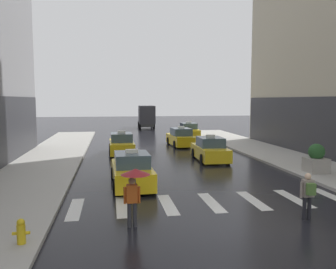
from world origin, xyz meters
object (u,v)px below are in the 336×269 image
(pedestrian_with_umbrella, at_px, (134,182))
(fire_hydrant, at_px, (21,231))
(taxi_lead, at_px, (132,171))
(box_truck, at_px, (146,116))
(pedestrian_with_backpack, at_px, (308,193))
(taxi_second, at_px, (210,150))
(taxi_fifth, at_px, (188,131))
(taxi_third, at_px, (122,145))
(taxi_fourth, at_px, (181,138))
(planter_near_corner, at_px, (316,159))

(pedestrian_with_umbrella, bearing_deg, fire_hydrant, -159.39)
(taxi_lead, xyz_separation_m, box_truck, (4.20, 34.67, 1.13))
(pedestrian_with_backpack, xyz_separation_m, fire_hydrant, (-9.22, -0.91, -0.46))
(taxi_lead, xyz_separation_m, fire_hydrant, (-3.50, -6.85, -0.22))
(taxi_second, height_order, box_truck, box_truck)
(taxi_fifth, bearing_deg, taxi_lead, -109.61)
(taxi_third, bearing_deg, taxi_fifth, 54.66)
(taxi_lead, height_order, fire_hydrant, taxi_lead)
(taxi_lead, height_order, box_truck, box_truck)
(taxi_lead, relative_size, fire_hydrant, 6.36)
(taxi_lead, height_order, taxi_fourth, same)
(taxi_second, distance_m, pedestrian_with_umbrella, 13.43)
(taxi_second, bearing_deg, pedestrian_with_umbrella, -116.67)
(taxi_third, relative_size, taxi_fourth, 0.99)
(taxi_lead, distance_m, taxi_fifth, 22.54)
(taxi_second, relative_size, taxi_fifth, 1.00)
(taxi_fifth, relative_size, pedestrian_with_umbrella, 2.36)
(box_truck, relative_size, pedestrian_with_umbrella, 3.93)
(taxi_third, bearing_deg, pedestrian_with_backpack, -70.07)
(pedestrian_with_umbrella, bearing_deg, planter_near_corner, 31.52)
(taxi_fourth, bearing_deg, pedestrian_with_umbrella, -105.59)
(box_truck, xyz_separation_m, pedestrian_with_backpack, (1.52, -40.62, -0.88))
(taxi_third, height_order, pedestrian_with_umbrella, pedestrian_with_umbrella)
(taxi_third, distance_m, fire_hydrant, 17.49)
(pedestrian_with_umbrella, bearing_deg, taxi_second, 63.33)
(box_truck, height_order, planter_near_corner, box_truck)
(taxi_third, xyz_separation_m, box_truck, (4.38, 24.36, 1.13))
(box_truck, bearing_deg, taxi_fifth, -75.96)
(pedestrian_with_backpack, bearing_deg, pedestrian_with_umbrella, 177.00)
(taxi_third, xyz_separation_m, pedestrian_with_umbrella, (-0.08, -15.95, 0.79))
(taxi_fourth, distance_m, pedestrian_with_umbrella, 20.72)
(taxi_third, distance_m, taxi_fifth, 13.38)
(taxi_fourth, height_order, planter_near_corner, taxi_fourth)
(taxi_lead, xyz_separation_m, taxi_fourth, (5.31, 14.31, 0.00))
(taxi_fifth, xyz_separation_m, box_truck, (-3.36, 13.44, 1.13))
(taxi_lead, xyz_separation_m, taxi_third, (-0.17, 10.31, 0.00))
(taxi_lead, bearing_deg, taxi_fourth, 69.63)
(taxi_fourth, bearing_deg, box_truck, 93.11)
(taxi_fourth, height_order, pedestrian_with_backpack, taxi_fourth)
(pedestrian_with_umbrella, bearing_deg, taxi_lead, 87.45)
(fire_hydrant, relative_size, planter_near_corner, 0.45)
(box_truck, relative_size, fire_hydrant, 10.59)
(box_truck, height_order, pedestrian_with_umbrella, box_truck)
(taxi_second, relative_size, planter_near_corner, 2.86)
(taxi_lead, bearing_deg, box_truck, 83.09)
(pedestrian_with_umbrella, bearing_deg, taxi_fifth, 73.78)
(taxi_fifth, bearing_deg, pedestrian_with_backpack, -93.88)
(box_truck, bearing_deg, taxi_lead, -96.91)
(pedestrian_with_umbrella, bearing_deg, box_truck, 83.69)
(planter_near_corner, bearing_deg, pedestrian_with_backpack, -123.98)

